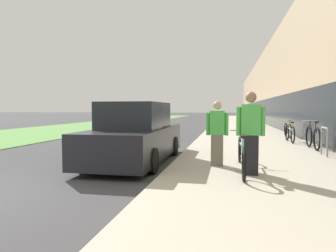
% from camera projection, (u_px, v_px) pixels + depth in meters
% --- Properties ---
extents(sidewalk_slab, '(4.66, 70.00, 0.12)m').
position_uv_depth(sidewalk_slab, '(240.00, 126.00, 24.34)').
color(sidewalk_slab, '#B2AA99').
rests_on(sidewalk_slab, ground).
extents(storefront_facade, '(10.01, 70.00, 7.08)m').
position_uv_depth(storefront_facade, '(311.00, 89.00, 30.53)').
color(storefront_facade, tan).
rests_on(storefront_facade, ground).
extents(lawn_strip, '(7.32, 70.00, 0.03)m').
position_uv_depth(lawn_strip, '(112.00, 123.00, 30.74)').
color(lawn_strip, '#5B9347').
rests_on(lawn_strip, ground).
extents(tandem_bicycle, '(0.52, 2.76, 0.85)m').
position_uv_depth(tandem_bicycle, '(242.00, 154.00, 6.62)').
color(tandem_bicycle, black).
rests_on(tandem_bicycle, sidewalk_slab).
extents(person_rider, '(0.59, 0.23, 1.73)m').
position_uv_depth(person_rider, '(250.00, 133.00, 6.21)').
color(person_rider, black).
rests_on(person_rider, sidewalk_slab).
extents(person_bystander, '(0.53, 0.21, 1.56)m').
position_uv_depth(person_bystander, '(217.00, 133.00, 7.20)').
color(person_bystander, '#756B5B').
rests_on(person_bystander, sidewalk_slab).
extents(bike_rack_hoop, '(0.05, 0.60, 0.84)m').
position_uv_depth(bike_rack_hoop, '(325.00, 138.00, 8.72)').
color(bike_rack_hoop, gray).
rests_on(bike_rack_hoop, sidewalk_slab).
extents(cruiser_bike_nearest, '(0.52, 1.75, 0.97)m').
position_uv_depth(cruiser_bike_nearest, '(313.00, 137.00, 10.22)').
color(cruiser_bike_nearest, black).
rests_on(cruiser_bike_nearest, sidewalk_slab).
extents(cruiser_bike_middle, '(0.52, 1.83, 0.87)m').
position_uv_depth(cruiser_bike_middle, '(290.00, 133.00, 12.34)').
color(cruiser_bike_middle, black).
rests_on(cruiser_bike_middle, sidewalk_slab).
extents(cruiser_bike_farthest, '(0.52, 1.69, 0.84)m').
position_uv_depth(cruiser_bike_farthest, '(288.00, 130.00, 14.42)').
color(cruiser_bike_farthest, black).
rests_on(cruiser_bike_farthest, sidewalk_slab).
extents(parked_sedan_curbside, '(1.85, 4.67, 1.67)m').
position_uv_depth(parked_sedan_curbside, '(136.00, 135.00, 8.36)').
color(parked_sedan_curbside, black).
rests_on(parked_sedan_curbside, ground).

